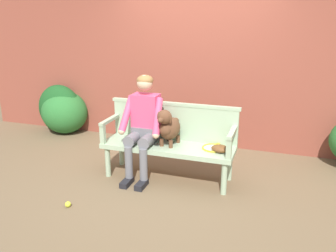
% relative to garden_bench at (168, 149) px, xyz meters
% --- Properties ---
extents(ground_plane, '(40.00, 40.00, 0.00)m').
position_rel_garden_bench_xyz_m(ground_plane, '(0.00, 0.00, -0.41)').
color(ground_plane, brown).
extents(brick_garden_fence, '(8.00, 0.30, 2.40)m').
position_rel_garden_bench_xyz_m(brick_garden_fence, '(0.00, 1.52, 0.79)').
color(brick_garden_fence, brown).
rests_on(brick_garden_fence, ground).
extents(hedge_bush_far_left, '(0.82, 0.78, 0.76)m').
position_rel_garden_bench_xyz_m(hedge_bush_far_left, '(-2.36, 1.17, -0.02)').
color(hedge_bush_far_left, '#286B2D').
rests_on(hedge_bush_far_left, ground).
extents(hedge_bush_mid_right, '(0.83, 0.53, 0.87)m').
position_rel_garden_bench_xyz_m(hedge_bush_mid_right, '(-2.45, 1.17, 0.03)').
color(hedge_bush_mid_right, '#194C1E').
rests_on(hedge_bush_mid_right, ground).
extents(garden_bench, '(1.70, 0.53, 0.47)m').
position_rel_garden_bench_xyz_m(garden_bench, '(0.00, 0.00, 0.00)').
color(garden_bench, '#9EB793').
rests_on(garden_bench, ground).
extents(bench_backrest, '(1.74, 0.06, 0.50)m').
position_rel_garden_bench_xyz_m(bench_backrest, '(0.00, 0.23, 0.31)').
color(bench_backrest, '#9EB793').
rests_on(bench_backrest, garden_bench).
extents(bench_armrest_left_end, '(0.06, 0.53, 0.28)m').
position_rel_garden_bench_xyz_m(bench_armrest_left_end, '(-0.81, -0.09, 0.26)').
color(bench_armrest_left_end, '#9EB793').
rests_on(bench_armrest_left_end, garden_bench).
extents(bench_armrest_right_end, '(0.06, 0.53, 0.28)m').
position_rel_garden_bench_xyz_m(bench_armrest_right_end, '(0.81, -0.09, 0.26)').
color(bench_armrest_right_end, '#9EB793').
rests_on(bench_armrest_right_end, garden_bench).
extents(person_seated, '(0.56, 0.66, 1.34)m').
position_rel_garden_bench_xyz_m(person_seated, '(-0.33, -0.02, 0.33)').
color(person_seated, black).
rests_on(person_seated, ground).
extents(dog_on_bench, '(0.28, 0.50, 0.49)m').
position_rel_garden_bench_xyz_m(dog_on_bench, '(0.01, -0.02, 0.31)').
color(dog_on_bench, brown).
rests_on(dog_on_bench, garden_bench).
extents(tennis_racket, '(0.34, 0.58, 0.03)m').
position_rel_garden_bench_xyz_m(tennis_racket, '(0.59, 0.08, 0.07)').
color(tennis_racket, yellow).
rests_on(tennis_racket, garden_bench).
extents(baseball_glove, '(0.24, 0.20, 0.09)m').
position_rel_garden_bench_xyz_m(baseball_glove, '(0.68, -0.04, 0.10)').
color(baseball_glove, brown).
rests_on(baseball_glove, garden_bench).
extents(tennis_ball, '(0.07, 0.07, 0.07)m').
position_rel_garden_bench_xyz_m(tennis_ball, '(-0.82, -1.05, -0.37)').
color(tennis_ball, '#CCDB33').
rests_on(tennis_ball, ground).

